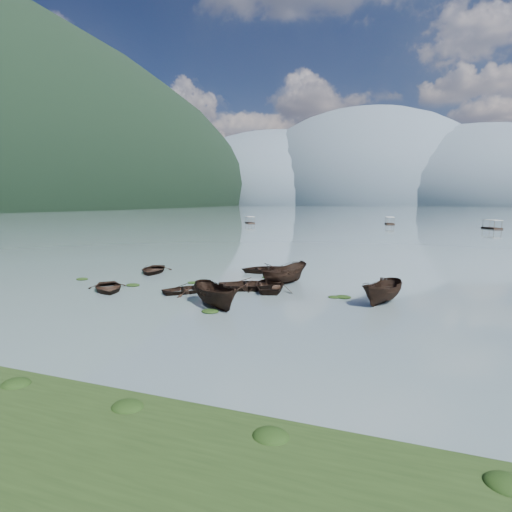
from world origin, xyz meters
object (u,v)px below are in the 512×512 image
(rowboat_0, at_px, (108,291))
(rowboat_3, at_px, (270,289))
(pontoon_centre, at_px, (390,224))
(pontoon_left, at_px, (250,223))

(rowboat_0, relative_size, rowboat_3, 0.85)
(rowboat_3, height_order, pontoon_centre, pontoon_centre)
(pontoon_left, bearing_deg, rowboat_3, -101.29)
(pontoon_left, height_order, pontoon_centre, pontoon_centre)
(pontoon_centre, bearing_deg, rowboat_3, -101.70)
(pontoon_left, relative_size, pontoon_centre, 0.95)
(rowboat_3, bearing_deg, pontoon_left, -86.05)
(rowboat_0, xyz_separation_m, pontoon_left, (-24.12, 96.73, 0.00))
(rowboat_0, bearing_deg, pontoon_left, 61.11)
(rowboat_0, relative_size, pontoon_left, 0.78)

